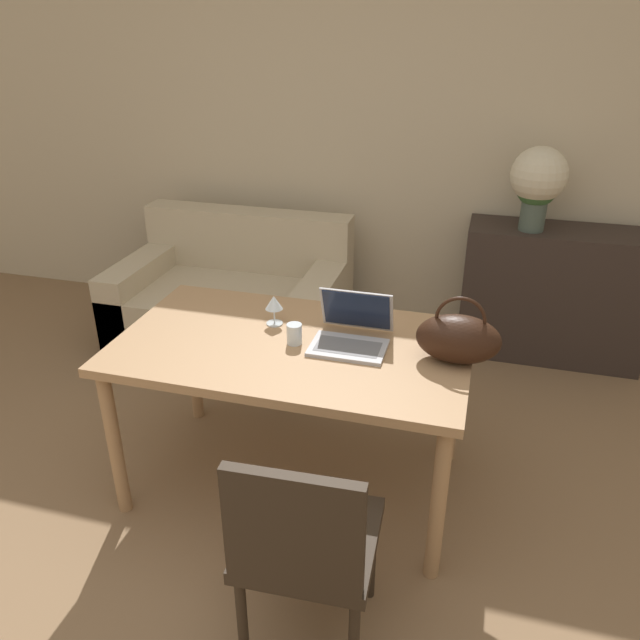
# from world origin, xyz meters

# --- Properties ---
(ground_plane) EXTENTS (14.00, 14.00, 0.00)m
(ground_plane) POSITION_xyz_m (0.00, 0.00, 0.00)
(ground_plane) COLOR #846647
(wall_back) EXTENTS (10.00, 0.06, 2.70)m
(wall_back) POSITION_xyz_m (0.00, 2.70, 1.35)
(wall_back) COLOR beige
(wall_back) RESTS_ON ground_plane
(dining_table) EXTENTS (1.48, 0.87, 0.75)m
(dining_table) POSITION_xyz_m (0.00, 0.83, 0.67)
(dining_table) COLOR #A87F56
(dining_table) RESTS_ON ground_plane
(chair) EXTENTS (0.46, 0.46, 0.86)m
(chair) POSITION_xyz_m (0.29, 0.03, 0.49)
(chair) COLOR #2D2319
(chair) RESTS_ON ground_plane
(couch) EXTENTS (1.42, 0.91, 0.82)m
(couch) POSITION_xyz_m (-0.81, 2.06, 0.28)
(couch) COLOR #C1B293
(couch) RESTS_ON ground_plane
(sideboard) EXTENTS (1.09, 0.40, 0.84)m
(sideboard) POSITION_xyz_m (1.18, 2.45, 0.42)
(sideboard) COLOR #332823
(sideboard) RESTS_ON ground_plane
(laptop) EXTENTS (0.31, 0.30, 0.21)m
(laptop) POSITION_xyz_m (0.24, 0.90, 0.81)
(laptop) COLOR #ADADB2
(laptop) RESTS_ON dining_table
(drinking_glass) EXTENTS (0.06, 0.06, 0.09)m
(drinking_glass) POSITION_xyz_m (0.01, 0.82, 0.79)
(drinking_glass) COLOR silver
(drinking_glass) RESTS_ON dining_table
(wine_glass) EXTENTS (0.08, 0.08, 0.14)m
(wine_glass) POSITION_xyz_m (-0.13, 0.97, 0.84)
(wine_glass) COLOR silver
(wine_glass) RESTS_ON dining_table
(handbag) EXTENTS (0.33, 0.20, 0.28)m
(handbag) POSITION_xyz_m (0.68, 0.86, 0.85)
(handbag) COLOR black
(handbag) RESTS_ON dining_table
(flower_vase) EXTENTS (0.32, 0.32, 0.49)m
(flower_vase) POSITION_xyz_m (0.98, 2.39, 1.13)
(flower_vase) COLOR #47564C
(flower_vase) RESTS_ON sideboard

